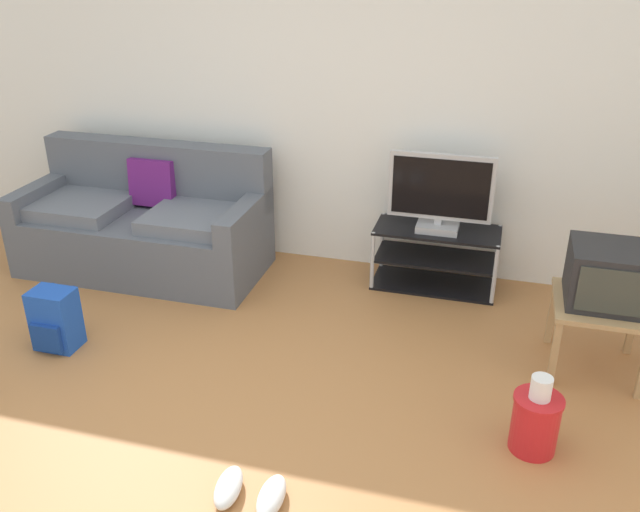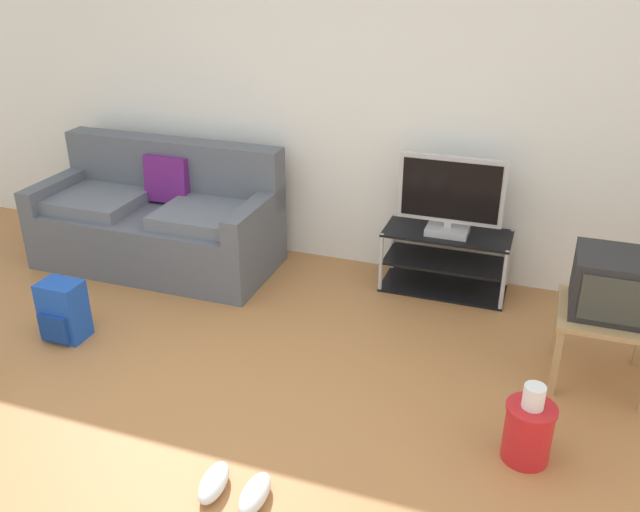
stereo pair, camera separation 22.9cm
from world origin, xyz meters
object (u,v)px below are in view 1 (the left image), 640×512
at_px(side_table, 600,313).
at_px(sneakers_pair, 250,492).
at_px(couch, 146,225).
at_px(tv_stand, 435,258).
at_px(crt_tv, 607,275).
at_px(flat_tv, 440,194).
at_px(backpack, 55,320).
at_px(cleaning_bucket, 536,419).

distance_m(side_table, sneakers_pair, 2.24).
height_order(couch, side_table, couch).
relative_size(tv_stand, crt_tv, 2.09).
distance_m(flat_tv, crt_tv, 1.30).
distance_m(flat_tv, side_table, 1.36).
xyz_separation_m(backpack, sneakers_pair, (1.63, -0.89, -0.15)).
height_order(couch, tv_stand, couch).
relative_size(tv_stand, sneakers_pair, 2.54).
height_order(couch, backpack, couch).
xyz_separation_m(couch, sneakers_pair, (1.65, -2.09, -0.30)).
xyz_separation_m(side_table, sneakers_pair, (-1.59, -1.55, -0.34)).
bearing_deg(backpack, tv_stand, 56.95).
relative_size(crt_tv, sneakers_pair, 1.22).
bearing_deg(couch, backpack, -89.19).
relative_size(flat_tv, backpack, 1.85).
bearing_deg(tv_stand, side_table, -38.11).
bearing_deg(backpack, crt_tv, 34.72).
bearing_deg(crt_tv, tv_stand, 142.45).
bearing_deg(tv_stand, crt_tv, -37.55).
xyz_separation_m(side_table, cleaning_bucket, (-0.34, -0.83, -0.20)).
relative_size(flat_tv, crt_tv, 1.70).
relative_size(flat_tv, cleaning_bucket, 1.69).
relative_size(backpack, sneakers_pair, 1.12).
relative_size(crt_tv, cleaning_bucket, 0.99).
relative_size(backpack, cleaning_bucket, 0.91).
distance_m(crt_tv, cleaning_bucket, 1.01).
xyz_separation_m(tv_stand, side_table, (1.04, -0.82, 0.15)).
bearing_deg(cleaning_bucket, tv_stand, 113.01).
bearing_deg(crt_tv, cleaning_bucket, -111.91).
distance_m(cleaning_bucket, sneakers_pair, 1.45).
distance_m(flat_tv, cleaning_bucket, 1.85).
xyz_separation_m(tv_stand, cleaning_bucket, (0.70, -1.65, -0.05)).
relative_size(side_table, backpack, 1.36).
height_order(tv_stand, backpack, tv_stand).
bearing_deg(sneakers_pair, backpack, 151.49).
bearing_deg(couch, crt_tv, -9.24).
relative_size(flat_tv, side_table, 1.37).
relative_size(couch, sneakers_pair, 5.23).
xyz_separation_m(flat_tv, crt_tv, (1.04, -0.78, -0.12)).
bearing_deg(couch, flat_tv, 6.50).
xyz_separation_m(crt_tv, cleaning_bucket, (-0.34, -0.85, -0.44)).
bearing_deg(backpack, side_table, 34.45).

